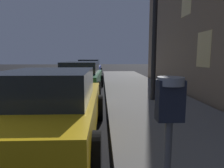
# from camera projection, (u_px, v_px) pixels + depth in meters

# --- Properties ---
(parking_meter) EXTENTS (0.19, 0.19, 1.39)m
(parking_meter) POSITION_uv_depth(u_px,v_px,m) (169.00, 123.00, 1.42)
(parking_meter) COLOR #59595B
(parking_meter) RESTS_ON sidewalk
(car_yellow_cab) EXTENTS (2.03, 4.10, 1.43)m
(car_yellow_cab) POSITION_uv_depth(u_px,v_px,m) (52.00, 107.00, 3.83)
(car_yellow_cab) COLOR gold
(car_yellow_cab) RESTS_ON ground
(car_green) EXTENTS (2.18, 4.44, 1.43)m
(car_green) POSITION_uv_depth(u_px,v_px,m) (81.00, 76.00, 9.45)
(car_green) COLOR #19592D
(car_green) RESTS_ON ground
(car_blue) EXTENTS (2.07, 4.60, 1.43)m
(car_blue) POSITION_uv_depth(u_px,v_px,m) (90.00, 68.00, 16.06)
(car_blue) COLOR navy
(car_blue) RESTS_ON ground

